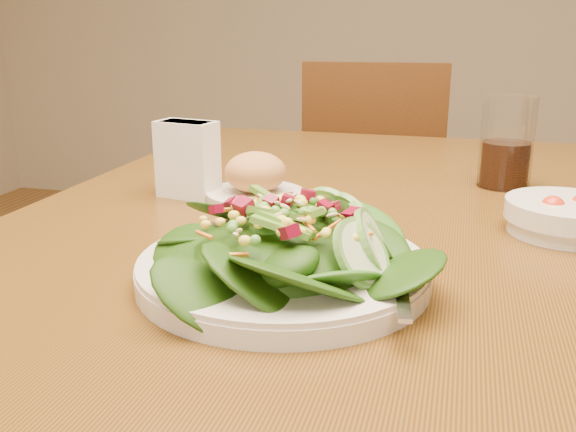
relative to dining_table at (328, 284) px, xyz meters
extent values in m
cube|color=brown|center=(0.00, 0.00, 0.08)|extent=(0.90, 1.40, 0.04)
cylinder|color=#4B220B|center=(-0.39, 0.64, -0.29)|extent=(0.07, 0.07, 0.71)
cylinder|color=#4B220B|center=(0.39, 0.64, -0.29)|extent=(0.07, 0.07, 0.71)
cube|color=#4B220B|center=(-0.09, 1.12, -0.22)|extent=(0.46, 0.46, 0.04)
cylinder|color=#4B220B|center=(0.07, 1.32, -0.44)|extent=(0.04, 0.04, 0.41)
cylinder|color=#4B220B|center=(-0.28, 1.29, -0.44)|extent=(0.04, 0.04, 0.41)
cylinder|color=#4B220B|center=(0.11, 0.96, -0.44)|extent=(0.04, 0.04, 0.41)
cylinder|color=#4B220B|center=(-0.25, 0.93, -0.44)|extent=(0.04, 0.04, 0.41)
cube|color=#4B220B|center=(-0.07, 0.93, 0.03)|extent=(0.40, 0.07, 0.46)
cylinder|color=silver|center=(0.00, -0.24, 0.11)|extent=(0.31, 0.31, 0.02)
ellipsoid|color=black|center=(0.00, -0.24, 0.14)|extent=(0.21, 0.21, 0.05)
cube|color=silver|center=(0.13, -0.27, 0.13)|extent=(0.05, 0.18, 0.01)
cylinder|color=silver|center=(-0.13, 0.06, 0.11)|extent=(0.15, 0.15, 0.02)
ellipsoid|color=tan|center=(-0.13, 0.06, 0.15)|extent=(0.09, 0.09, 0.06)
cylinder|color=silver|center=(0.31, 0.01, 0.12)|extent=(0.16, 0.16, 0.04)
sphere|color=red|center=(0.29, 0.00, 0.14)|extent=(0.03, 0.03, 0.03)
cylinder|color=silver|center=(0.24, 0.25, 0.18)|extent=(0.09, 0.09, 0.15)
cylinder|color=black|center=(0.24, 0.25, 0.14)|extent=(0.08, 0.08, 0.08)
cube|color=white|center=(-0.24, 0.05, 0.16)|extent=(0.10, 0.07, 0.12)
cube|color=white|center=(-0.24, 0.05, 0.17)|extent=(0.08, 0.05, 0.10)
camera|label=1|loc=(0.17, -0.85, 0.37)|focal=40.00mm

